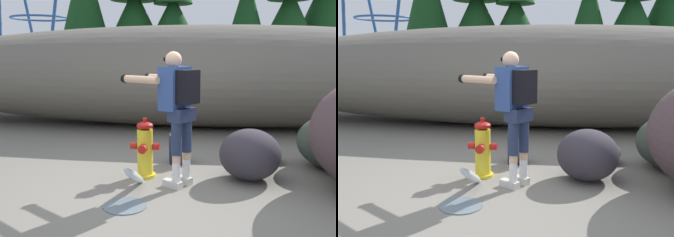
% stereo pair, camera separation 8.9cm
% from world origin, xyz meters
% --- Properties ---
extents(ground_plane, '(56.00, 56.00, 0.04)m').
position_xyz_m(ground_plane, '(0.00, 0.00, -0.02)').
color(ground_plane, slate).
extents(dirt_embankment, '(16.25, 3.20, 2.29)m').
position_xyz_m(dirt_embankment, '(0.00, 4.21, 1.15)').
color(dirt_embankment, '#666056').
rests_on(dirt_embankment, ground_plane).
extents(fire_hydrant, '(0.39, 0.34, 0.80)m').
position_xyz_m(fire_hydrant, '(-0.25, 0.33, 0.37)').
color(fire_hydrant, yellow).
rests_on(fire_hydrant, ground_plane).
extents(hydrant_water_jet, '(0.47, 1.14, 0.53)m').
position_xyz_m(hydrant_water_jet, '(-0.25, -0.36, 0.16)').
color(hydrant_water_jet, silver).
rests_on(hydrant_water_jet, ground_plane).
extents(utility_worker, '(1.03, 0.84, 1.66)m').
position_xyz_m(utility_worker, '(0.20, 0.06, 1.06)').
color(utility_worker, beige).
rests_on(utility_worker, ground_plane).
extents(spare_backpack, '(0.33, 0.33, 0.47)m').
position_xyz_m(spare_backpack, '(0.13, 1.03, 0.22)').
color(spare_backpack, '#23284C').
rests_on(spare_backpack, ground_plane).
extents(boulder_mid, '(0.93, 0.92, 0.67)m').
position_xyz_m(boulder_mid, '(1.13, 0.43, 0.34)').
color(boulder_mid, '#353038').
rests_on(boulder_mid, ground_plane).
extents(boulder_outlier, '(0.76, 0.77, 0.35)m').
position_xyz_m(boulder_outlier, '(1.38, 1.21, 0.18)').
color(boulder_outlier, '#3D3C38').
rests_on(boulder_outlier, ground_plane).
extents(pine_tree_left, '(2.71, 2.71, 5.87)m').
position_xyz_m(pine_tree_left, '(-2.56, 9.25, 3.19)').
color(pine_tree_left, '#47331E').
rests_on(pine_tree_left, ground_plane).
extents(pine_tree_center, '(2.19, 2.19, 5.21)m').
position_xyz_m(pine_tree_center, '(-1.16, 9.35, 3.13)').
color(pine_tree_center, '#47331E').
rests_on(pine_tree_center, ground_plane).
extents(pine_tree_right, '(1.83, 1.83, 6.52)m').
position_xyz_m(pine_tree_right, '(1.44, 9.05, 3.39)').
color(pine_tree_right, '#47331E').
rests_on(pine_tree_right, ground_plane).
extents(pine_tree_far_right, '(2.38, 2.38, 5.60)m').
position_xyz_m(pine_tree_far_right, '(2.91, 9.40, 3.16)').
color(pine_tree_far_right, '#47331E').
rests_on(pine_tree_far_right, ground_plane).
extents(pine_tree_ridge_end, '(2.63, 2.63, 6.71)m').
position_xyz_m(pine_tree_ridge_end, '(4.26, 10.33, 3.60)').
color(pine_tree_ridge_end, '#47331E').
rests_on(pine_tree_ridge_end, ground_plane).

